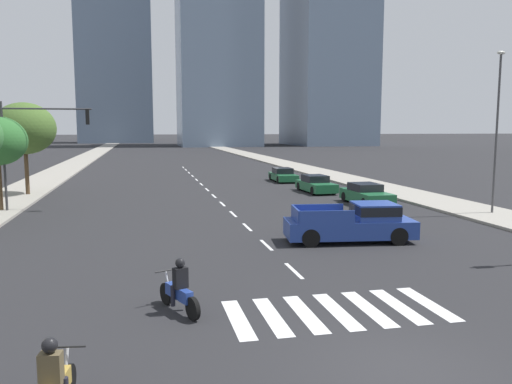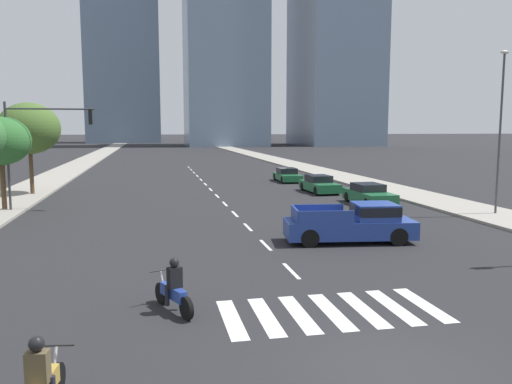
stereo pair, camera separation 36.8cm
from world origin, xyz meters
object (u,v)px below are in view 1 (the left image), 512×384
Objects in this scene: motorcycle_trailing at (179,291)px; pickup_truck at (356,223)px; sedan_green_2 at (283,175)px; street_lamp_east at (497,122)px; traffic_signal_far at (36,136)px; street_tree_third at (24,129)px; sedan_green_1 at (316,184)px; sedan_green_0 at (366,195)px.

pickup_truck is (8.05, 6.95, 0.23)m from motorcycle_trailing.
street_lamp_east reaches higher than sedan_green_2.
traffic_signal_far is 0.95× the size of street_tree_third.
sedan_green_1 is 0.51× the size of street_lamp_east.
sedan_green_2 is 0.50× the size of street_lamp_east.
sedan_green_1 is 0.69× the size of street_tree_third.
motorcycle_trailing is 0.22× the size of street_lamp_east.
sedan_green_2 is 23.27m from traffic_signal_far.
sedan_green_2 is 21.98m from street_tree_third.
sedan_green_1 is at bearing -6.51° from street_tree_third.
pickup_truck is 17.16m from sedan_green_1.
street_lamp_east reaches higher than street_tree_third.
traffic_signal_far is (-14.84, 11.47, 3.63)m from pickup_truck.
street_lamp_east is (5.18, -5.41, 4.59)m from sedan_green_0.
traffic_signal_far is at bearing -76.57° from sedan_green_1.
street_tree_third reaches higher than sedan_green_1.
pickup_truck is 25.90m from street_tree_third.
sedan_green_0 reaches higher than sedan_green_1.
street_tree_third reaches higher than sedan_green_0.
pickup_truck is at bearing -15.52° from sedan_green_1.
motorcycle_trailing is 0.30× the size of street_tree_third.
motorcycle_trailing is 26.54m from sedan_green_1.
motorcycle_trailing is 27.88m from street_tree_third.
motorcycle_trailing is 0.32× the size of traffic_signal_far.
sedan_green_0 is (13.16, 17.05, 0.04)m from motorcycle_trailing.
sedan_green_1 is 8.30m from sedan_green_2.
sedan_green_1 is (4.00, 16.69, -0.21)m from pickup_truck.
street_lamp_east reaches higher than sedan_green_1.
pickup_truck is 0.91× the size of traffic_signal_far.
sedan_green_0 is at bearing 7.54° from sedan_green_1.
sedan_green_2 is at bearing 36.07° from traffic_signal_far.
sedan_green_2 is 0.72× the size of traffic_signal_far.
sedan_green_0 is 0.73× the size of traffic_signal_far.
street_lamp_east is at bearing 25.63° from sedan_green_1.
sedan_green_2 is (-1.40, 14.89, -0.05)m from sedan_green_0.
sedan_green_0 is 6.69m from sedan_green_1.
street_tree_third is (-2.19, 7.62, 0.40)m from traffic_signal_far.
street_lamp_east is (6.30, -12.00, 4.61)m from sedan_green_1.
motorcycle_trailing is 21.54m from sedan_green_0.
street_lamp_east is (18.34, 11.64, 4.63)m from motorcycle_trailing.
sedan_green_0 is 0.69× the size of street_tree_third.
pickup_truck is 1.25× the size of sedan_green_0.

